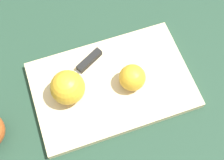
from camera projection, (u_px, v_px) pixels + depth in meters
name	position (u px, v px, depth m)	size (l,w,h in m)	color
ground_plane	(112.00, 87.00, 0.81)	(4.00, 4.00, 0.00)	#1E3828
cutting_board	(112.00, 85.00, 0.80)	(0.43, 0.30, 0.02)	#D1B789
apple_half_left	(132.00, 78.00, 0.76)	(0.07, 0.07, 0.07)	gold
apple_half_right	(68.00, 88.00, 0.74)	(0.08, 0.08, 0.08)	gold
knife	(87.00, 63.00, 0.81)	(0.14, 0.11, 0.02)	silver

